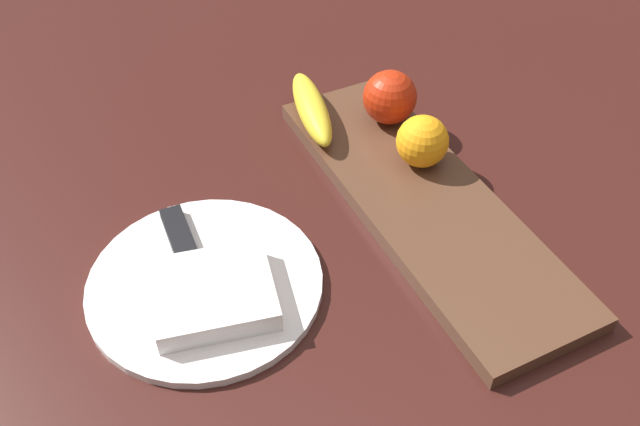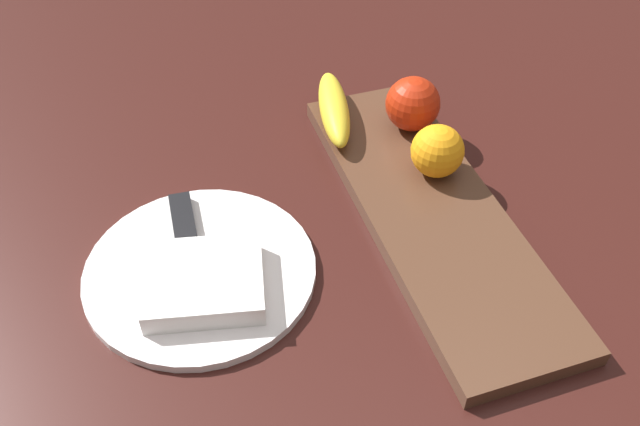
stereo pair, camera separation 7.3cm
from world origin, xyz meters
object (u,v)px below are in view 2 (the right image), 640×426
fruit_tray (431,212)px  dinner_plate (200,271)px  knife (186,235)px  apple (413,104)px  banana (334,108)px  orange_near_apple (439,151)px  folded_napkin (204,281)px

fruit_tray → dinner_plate: 0.26m
knife → dinner_plate: bearing=10.1°
dinner_plate → fruit_tray: bearing=90.0°
apple → knife: 0.32m
fruit_tray → apple: apple is taller
fruit_tray → apple: size_ratio=6.77×
fruit_tray → knife: knife is taller
banana → dinner_plate: bearing=-36.3°
fruit_tray → banana: 0.19m
fruit_tray → dinner_plate: bearing=-90.0°
apple → banana: bearing=-115.8°
orange_near_apple → folded_napkin: bearing=-74.1°
banana → knife: size_ratio=0.85×
orange_near_apple → dinner_plate: size_ratio=0.26×
apple → orange_near_apple: 0.09m
fruit_tray → orange_near_apple: orange_near_apple is taller
folded_napkin → dinner_plate: bearing=180.0°
fruit_tray → dinner_plate: size_ratio=1.90×
fruit_tray → banana: bearing=-164.3°
apple → folded_napkin: (0.17, -0.30, -0.03)m
banana → knife: (0.14, -0.22, -0.02)m
apple → banana: (-0.04, -0.09, -0.02)m
fruit_tray → dinner_plate: (0.00, -0.26, -0.00)m
apple → folded_napkin: 0.35m
fruit_tray → folded_napkin: bearing=-83.5°
apple → knife: (0.10, -0.31, -0.04)m
fruit_tray → orange_near_apple: 0.07m
banana → orange_near_apple: 0.16m
banana → apple: bearing=76.7°
apple → dinner_plate: 0.34m
banana → orange_near_apple: orange_near_apple is taller
apple → dinner_plate: apple is taller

